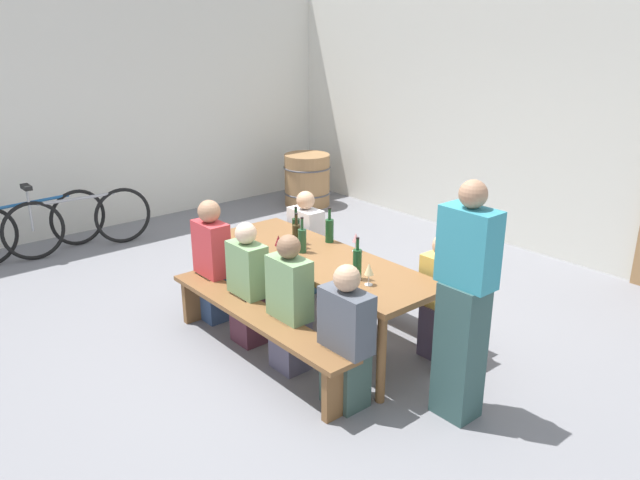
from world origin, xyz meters
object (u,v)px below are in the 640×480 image
at_px(seated_guest_near_0, 212,264).
at_px(seated_guest_near_1, 248,287).
at_px(bench_far, 375,279).
at_px(wine_bottle_2, 329,230).
at_px(parked_bicycle_0, 78,222).
at_px(wine_bottle_4, 302,240).
at_px(seated_guest_near_3, 346,341).
at_px(tasting_table, 320,265).
at_px(wine_bottle_1, 297,235).
at_px(standing_host, 463,308).
at_px(wine_bottle_0, 357,263).
at_px(wine_glass_1, 278,241).
at_px(seated_guest_far_0, 306,245).
at_px(wine_glass_2, 356,238).
at_px(parked_bicycle_1, 33,226).
at_px(wine_bottle_3, 296,230).
at_px(seated_guest_far_1, 441,299).
at_px(bench_near, 256,322).
at_px(wine_glass_0, 287,249).
at_px(wine_barrel, 307,180).
at_px(seated_guest_near_2, 290,307).
at_px(wine_glass_3, 369,270).

bearing_deg(seated_guest_near_0, seated_guest_near_1, -90.00).
height_order(bench_far, wine_bottle_2, wine_bottle_2).
bearing_deg(wine_bottle_2, parked_bicycle_0, -161.26).
bearing_deg(wine_bottle_4, seated_guest_near_3, -23.89).
bearing_deg(parked_bicycle_0, tasting_table, -71.61).
distance_m(wine_bottle_1, wine_bottle_4, 0.12).
height_order(seated_guest_near_0, standing_host, standing_host).
xyz_separation_m(wine_bottle_0, standing_host, (0.95, 0.08, -0.05)).
relative_size(wine_glass_1, standing_host, 0.10).
xyz_separation_m(wine_bottle_4, seated_guest_far_0, (-0.66, 0.57, -0.36)).
height_order(wine_bottle_0, wine_glass_2, wine_bottle_0).
bearing_deg(wine_bottle_2, wine_bottle_4, -82.42).
xyz_separation_m(wine_bottle_4, parked_bicycle_1, (-3.53, -1.23, -0.49)).
height_order(wine_bottle_0, wine_glass_1, wine_bottle_0).
xyz_separation_m(wine_bottle_3, parked_bicycle_1, (-3.32, -1.33, -0.50)).
bearing_deg(seated_guest_far_1, bench_far, -99.55).
distance_m(bench_near, wine_glass_2, 1.12).
xyz_separation_m(wine_bottle_2, seated_guest_near_3, (1.13, -0.83, -0.36)).
relative_size(wine_bottle_4, seated_guest_far_0, 0.30).
bearing_deg(seated_guest_far_0, parked_bicycle_0, -63.43).
xyz_separation_m(tasting_table, wine_glass_0, (-0.07, -0.30, 0.20)).
bearing_deg(seated_guest_near_3, wine_bottle_3, 65.89).
relative_size(wine_glass_2, seated_guest_far_0, 0.16).
bearing_deg(seated_guest_far_1, wine_bottle_1, -65.61).
bearing_deg(seated_guest_far_0, wine_glass_2, 77.44).
relative_size(wine_bottle_3, wine_glass_1, 1.99).
bearing_deg(seated_guest_far_1, wine_barrel, -115.76).
distance_m(seated_guest_near_0, seated_guest_near_2, 1.16).
bearing_deg(seated_guest_near_3, seated_guest_near_2, 90.00).
bearing_deg(seated_guest_far_0, tasting_table, 57.97).
distance_m(wine_bottle_2, seated_guest_near_2, 1.02).
height_order(bench_near, wine_bottle_4, wine_bottle_4).
relative_size(seated_guest_near_3, parked_bicycle_0, 0.62).
distance_m(bench_far, wine_bottle_4, 0.90).
bearing_deg(wine_bottle_1, parked_bicycle_0, -166.08).
height_order(tasting_table, seated_guest_near_3, seated_guest_near_3).
bearing_deg(seated_guest_far_1, seated_guest_near_1, -48.92).
distance_m(wine_glass_1, wine_glass_3, 0.98).
bearing_deg(wine_glass_3, seated_guest_near_2, -136.01).
bearing_deg(wine_glass_1, wine_barrel, 137.46).
height_order(wine_glass_2, seated_guest_near_3, seated_guest_near_3).
relative_size(tasting_table, bench_far, 1.05).
height_order(seated_guest_near_1, wine_barrel, seated_guest_near_1).
height_order(bench_near, wine_bottle_1, wine_bottle_1).
distance_m(wine_glass_2, seated_guest_near_1, 1.01).
relative_size(wine_glass_1, wine_glass_3, 0.98).
height_order(bench_near, seated_guest_near_3, seated_guest_near_3).
distance_m(tasting_table, seated_guest_near_1, 0.64).
height_order(seated_guest_near_0, parked_bicycle_0, seated_guest_near_0).
bearing_deg(wine_barrel, seated_guest_near_2, -40.82).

